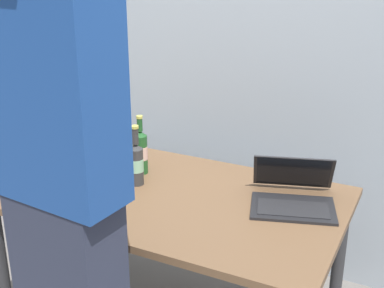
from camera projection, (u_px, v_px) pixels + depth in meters
desk at (172, 210)px, 2.26m from camera, size 1.48×0.87×0.71m
laptop at (293, 195)px, 2.14m from camera, size 0.43×0.42×0.18m
beer_bottle_green at (116, 153)px, 2.39m from camera, size 0.07×0.07×0.29m
beer_bottle_amber at (141, 151)px, 2.41m from camera, size 0.07×0.07×0.28m
beer_bottle_brown at (136, 162)px, 2.29m from camera, size 0.07×0.07×0.28m
beer_bottle_dark at (128, 144)px, 2.47m from camera, size 0.07×0.07×0.30m
person_figure at (63, 209)px, 1.58m from camera, size 0.43×0.29×1.85m
back_wall at (242, 33)px, 2.69m from camera, size 6.00×0.10×2.60m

